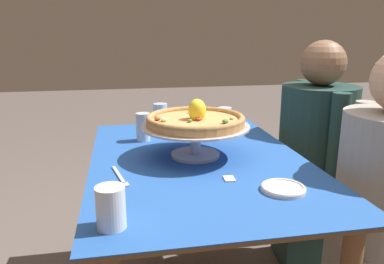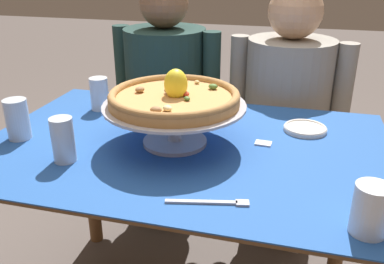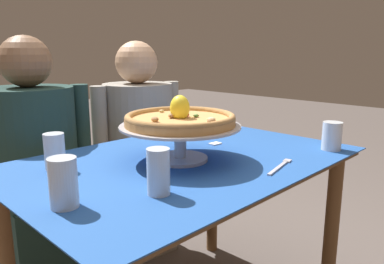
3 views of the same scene
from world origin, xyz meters
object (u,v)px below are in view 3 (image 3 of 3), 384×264
pizza (180,119)px  diner_right (139,150)px  water_glass_front_left (158,175)px  water_glass_back_left (55,153)px  water_glass_front_right (332,138)px  water_glass_side_left (64,186)px  pizza_stand (180,135)px  diner_left (36,171)px  side_plate (210,133)px  sugar_packet (215,144)px  dinner_fork (281,166)px

pizza → diner_right: (0.31, 0.66, -0.30)m
diner_right → water_glass_front_left: bearing=-124.3°
water_glass_back_left → diner_right: 0.83m
water_glass_front_right → diner_right: bearing=102.2°
water_glass_side_left → water_glass_front_right: size_ratio=1.15×
water_glass_back_left → water_glass_front_right: water_glass_back_left is taller
water_glass_back_left → pizza_stand: bearing=-31.5°
water_glass_front_left → diner_left: (0.01, 0.87, -0.20)m
pizza → side_plate: bearing=28.0°
water_glass_back_left → water_glass_front_right: bearing=-31.6°
sugar_packet → diner_left: size_ratio=0.04×
pizza_stand → dinner_fork: (0.19, -0.30, -0.09)m
sugar_packet → diner_right: diner_right is taller
water_glass_front_left → dinner_fork: (0.45, -0.11, -0.05)m
pizza_stand → water_glass_back_left: 0.43m
pizza → water_glass_front_right: size_ratio=3.48×
water_glass_back_left → diner_right: size_ratio=0.10×
pizza_stand → water_glass_side_left: size_ratio=3.35×
side_plate → diner_left: diner_left is taller
pizza → water_glass_side_left: 0.51m
diner_left → diner_right: bearing=-1.9°
water_glass_side_left → water_glass_front_left: bearing=-24.9°
water_glass_front_right → water_glass_front_left: 0.81m
water_glass_side_left → side_plate: water_glass_side_left is taller
pizza_stand → side_plate: (0.39, 0.21, -0.09)m
water_glass_back_left → diner_right: bearing=32.7°
pizza → water_glass_front_left: 0.35m
water_glass_front_right → sugar_packet: bearing=123.5°
dinner_fork → diner_left: bearing=114.2°
pizza → water_glass_front_left: pizza is taller
water_glass_back_left → water_glass_side_left: (-0.13, -0.31, 0.00)m
pizza_stand → water_glass_front_right: bearing=-31.7°
diner_right → sugar_packet: bearing=-94.4°
water_glass_front_left → dinner_fork: 0.47m
water_glass_front_right → water_glass_front_left: size_ratio=0.87×
water_glass_front_right → sugar_packet: water_glass_front_right is taller
water_glass_front_left → sugar_packet: 0.60m
water_glass_back_left → dinner_fork: water_glass_back_left is taller
water_glass_front_left → dinner_fork: size_ratio=0.65×
pizza → water_glass_back_left: pizza is taller
water_glass_front_right → diner_right: diner_right is taller
water_glass_back_left → pizza: bearing=-31.4°
water_glass_back_left → dinner_fork: bearing=-43.7°
side_plate → diner_right: size_ratio=0.12×
water_glass_side_left → diner_left: diner_left is taller
pizza → diner_right: bearing=64.6°
water_glass_front_right → water_glass_front_left: water_glass_front_left is taller
water_glass_back_left → water_glass_side_left: water_glass_side_left is taller
sugar_packet → diner_right: 0.61m
water_glass_side_left → sugar_packet: water_glass_side_left is taller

